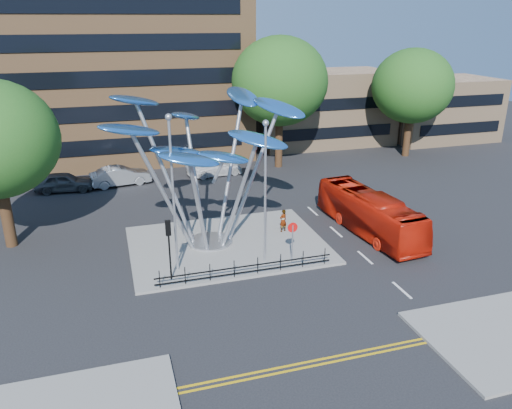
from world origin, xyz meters
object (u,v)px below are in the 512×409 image
object	(u,v)px
red_bus	(369,213)
parked_car_left	(64,182)
tree_right	(280,82)
parked_car_right	(215,167)
tree_far	(413,86)
traffic_light_island	(169,237)
leaf_sculpture	(205,137)
street_lamp_left	(172,181)
parked_car_mid	(120,176)
street_lamp_right	(265,181)
pedestrian	(283,220)
no_entry_sign_island	(292,235)

from	to	relation	value
red_bus	parked_car_left	bearing A→B (deg)	138.16
tree_right	parked_car_right	size ratio (longest dim) A/B	2.38
parked_car_right	tree_far	bearing A→B (deg)	-95.02
traffic_light_island	red_bus	world-z (taller)	traffic_light_island
parked_car_left	parked_car_right	bearing A→B (deg)	-80.80
leaf_sculpture	tree_right	bearing A→B (deg)	56.69
leaf_sculpture	street_lamp_left	bearing A→B (deg)	-127.40
red_bus	leaf_sculpture	bearing A→B (deg)	167.85
traffic_light_island	parked_car_left	size ratio (longest dim) A/B	0.73
tree_right	parked_car_left	world-z (taller)	tree_right
parked_car_mid	parked_car_right	xyz separation A→B (m)	(8.35, 0.49, -0.09)
tree_far	traffic_light_island	bearing A→B (deg)	-144.16
street_lamp_right	parked_car_right	size ratio (longest dim) A/B	1.63
red_bus	traffic_light_island	bearing A→B (deg)	-173.07
tree_right	pedestrian	world-z (taller)	tree_right
leaf_sculpture	pedestrian	size ratio (longest dim) A/B	8.25
leaf_sculpture	traffic_light_island	xyz separation A→B (m)	(-2.93, -4.18, -4.26)
parked_car_left	parked_car_right	distance (m)	12.88
red_bus	parked_car_mid	size ratio (longest dim) A/B	1.97
street_lamp_right	tree_far	bearing A→B (deg)	41.47
parked_car_mid	parked_car_right	distance (m)	8.37
parked_car_left	tree_right	bearing A→B (deg)	-79.03
tree_far	pedestrian	size ratio (longest dim) A/B	7.02
street_lamp_left	red_bus	size ratio (longest dim) A/B	0.89
leaf_sculpture	parked_car_mid	bearing A→B (deg)	109.01
leaf_sculpture	traffic_light_island	distance (m)	6.65
parked_car_mid	red_bus	bearing A→B (deg)	-143.22
leaf_sculpture	parked_car_left	world-z (taller)	leaf_sculpture
traffic_light_island	parked_car_mid	bearing A→B (deg)	95.81
traffic_light_island	leaf_sculpture	bearing A→B (deg)	54.96
parked_car_right	leaf_sculpture	bearing A→B (deg)	158.10
traffic_light_island	parked_car_left	xyz separation A→B (m)	(-6.33, 17.70, -1.81)
tree_right	tree_far	bearing A→B (deg)	0.00
tree_far	parked_car_left	bearing A→B (deg)	-176.91
red_bus	parked_car_left	world-z (taller)	red_bus
tree_far	leaf_sculpture	world-z (taller)	tree_far
traffic_light_island	no_entry_sign_island	bearing A→B (deg)	0.13
red_bus	parked_car_left	size ratio (longest dim) A/B	2.09
no_entry_sign_island	leaf_sculpture	bearing A→B (deg)	134.33
tree_right	parked_car_left	distance (m)	20.72
street_lamp_right	leaf_sculpture	bearing A→B (deg)	124.91
tree_far	parked_car_right	world-z (taller)	tree_far
parked_car_mid	traffic_light_island	bearing A→B (deg)	177.24
no_entry_sign_island	tree_right	bearing A→B (deg)	72.88
leaf_sculpture	parked_car_mid	size ratio (longest dim) A/B	2.54
traffic_light_island	parked_car_right	world-z (taller)	traffic_light_island
tree_far	pedestrian	world-z (taller)	tree_far
traffic_light_island	no_entry_sign_island	size ratio (longest dim) A/B	1.40
street_lamp_left	traffic_light_island	xyz separation A→B (m)	(-0.50, -1.00, -2.74)
tree_right	tree_far	size ratio (longest dim) A/B	1.12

